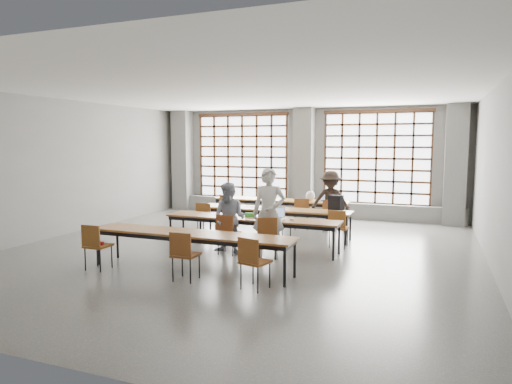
# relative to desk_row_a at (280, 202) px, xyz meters

# --- Properties ---
(floor) EXTENTS (11.00, 11.00, 0.00)m
(floor) POSITION_rel_desk_row_a_xyz_m (0.25, -3.55, -0.66)
(floor) COLOR #51514E
(floor) RESTS_ON ground
(ceiling) EXTENTS (11.00, 11.00, 0.00)m
(ceiling) POSITION_rel_desk_row_a_xyz_m (0.25, -3.55, 2.84)
(ceiling) COLOR silver
(ceiling) RESTS_ON floor
(wall_back) EXTENTS (10.00, 0.00, 10.00)m
(wall_back) POSITION_rel_desk_row_a_xyz_m (0.25, 1.95, 1.09)
(wall_back) COLOR slate
(wall_back) RESTS_ON floor
(wall_front) EXTENTS (10.00, 0.00, 10.00)m
(wall_front) POSITION_rel_desk_row_a_xyz_m (0.25, -9.05, 1.09)
(wall_front) COLOR slate
(wall_front) RESTS_ON floor
(wall_left) EXTENTS (0.00, 11.00, 11.00)m
(wall_left) POSITION_rel_desk_row_a_xyz_m (-4.75, -3.55, 1.09)
(wall_left) COLOR slate
(wall_left) RESTS_ON floor
(wall_right) EXTENTS (0.00, 11.00, 11.00)m
(wall_right) POSITION_rel_desk_row_a_xyz_m (5.25, -3.55, 1.09)
(wall_right) COLOR slate
(wall_right) RESTS_ON floor
(column_left) EXTENTS (0.60, 0.55, 3.50)m
(column_left) POSITION_rel_desk_row_a_xyz_m (-4.25, 1.67, 1.09)
(column_left) COLOR #5B5B58
(column_left) RESTS_ON floor
(column_mid) EXTENTS (0.60, 0.55, 3.50)m
(column_mid) POSITION_rel_desk_row_a_xyz_m (0.25, 1.67, 1.09)
(column_mid) COLOR #5B5B58
(column_mid) RESTS_ON floor
(column_right) EXTENTS (0.60, 0.55, 3.50)m
(column_right) POSITION_rel_desk_row_a_xyz_m (4.75, 1.67, 1.09)
(column_right) COLOR #5B5B58
(column_right) RESTS_ON floor
(window_left) EXTENTS (3.32, 0.12, 3.00)m
(window_left) POSITION_rel_desk_row_a_xyz_m (-2.00, 1.87, 1.24)
(window_left) COLOR white
(window_left) RESTS_ON wall_back
(window_right) EXTENTS (3.32, 0.12, 3.00)m
(window_right) POSITION_rel_desk_row_a_xyz_m (2.50, 1.87, 1.24)
(window_right) COLOR white
(window_right) RESTS_ON wall_back
(sill_ledge) EXTENTS (9.80, 0.35, 0.50)m
(sill_ledge) POSITION_rel_desk_row_a_xyz_m (0.25, 1.75, -0.41)
(sill_ledge) COLOR #5B5B58
(sill_ledge) RESTS_ON floor
(desk_row_a) EXTENTS (4.00, 0.70, 0.73)m
(desk_row_a) POSITION_rel_desk_row_a_xyz_m (0.00, 0.00, 0.00)
(desk_row_a) COLOR brown
(desk_row_a) RESTS_ON floor
(desk_row_b) EXTENTS (4.00, 0.70, 0.73)m
(desk_row_b) POSITION_rel_desk_row_a_xyz_m (0.40, -1.80, 0.00)
(desk_row_b) COLOR brown
(desk_row_b) RESTS_ON floor
(desk_row_c) EXTENTS (4.00, 0.70, 0.73)m
(desk_row_c) POSITION_rel_desk_row_a_xyz_m (0.41, -3.29, 0.00)
(desk_row_c) COLOR brown
(desk_row_c) RESTS_ON floor
(desk_row_d) EXTENTS (4.00, 0.70, 0.73)m
(desk_row_d) POSITION_rel_desk_row_a_xyz_m (0.01, -5.29, 0.00)
(desk_row_d) COLOR brown
(desk_row_d) RESTS_ON floor
(chair_back_left) EXTENTS (0.46, 0.47, 0.88)m
(chair_back_left) POSITION_rel_desk_row_a_xyz_m (-1.41, -0.63, -0.13)
(chair_back_left) COLOR brown
(chair_back_left) RESTS_ON floor
(chair_back_mid) EXTENTS (0.53, 0.53, 0.88)m
(chair_back_mid) POSITION_rel_desk_row_a_xyz_m (0.82, -0.63, -0.13)
(chair_back_mid) COLOR brown
(chair_back_mid) RESTS_ON floor
(chair_back_right) EXTENTS (0.50, 0.51, 0.88)m
(chair_back_right) POSITION_rel_desk_row_a_xyz_m (1.62, -0.63, -0.13)
(chair_back_right) COLOR brown
(chair_back_right) RESTS_ON floor
(chair_mid_left) EXTENTS (0.44, 0.44, 0.88)m
(chair_mid_left) POSITION_rel_desk_row_a_xyz_m (-1.20, -2.43, -0.13)
(chair_mid_left) COLOR brown
(chair_mid_left) RESTS_ON floor
(chair_mid_centre) EXTENTS (0.53, 0.53, 0.88)m
(chair_mid_centre) POSITION_rel_desk_row_a_xyz_m (0.77, -2.43, -0.13)
(chair_mid_centre) COLOR brown
(chair_mid_centre) RESTS_ON floor
(chair_mid_right) EXTENTS (0.44, 0.44, 0.88)m
(chair_mid_right) POSITION_rel_desk_row_a_xyz_m (2.19, -2.43, -0.13)
(chair_mid_right) COLOR brown
(chair_mid_right) RESTS_ON floor
(chair_front_left) EXTENTS (0.42, 0.43, 0.88)m
(chair_front_left) POSITION_rel_desk_row_a_xyz_m (0.11, -3.92, -0.13)
(chair_front_left) COLOR brown
(chair_front_left) RESTS_ON floor
(chair_front_right) EXTENTS (0.52, 0.52, 0.88)m
(chair_front_right) POSITION_rel_desk_row_a_xyz_m (1.04, -3.92, -0.13)
(chair_front_right) COLOR brown
(chair_front_right) RESTS_ON floor
(chair_near_left) EXTENTS (0.43, 0.44, 0.88)m
(chair_near_left) POSITION_rel_desk_row_a_xyz_m (-1.68, -5.91, -0.13)
(chair_near_left) COLOR brown
(chair_near_left) RESTS_ON floor
(chair_near_mid) EXTENTS (0.43, 0.44, 0.88)m
(chair_near_mid) POSITION_rel_desk_row_a_xyz_m (0.22, -5.91, -0.13)
(chair_near_mid) COLOR brown
(chair_near_mid) RESTS_ON floor
(chair_near_right) EXTENTS (0.51, 0.51, 0.88)m
(chair_near_right) POSITION_rel_desk_row_a_xyz_m (1.49, -5.91, -0.13)
(chair_near_right) COLOR brown
(chair_near_right) RESTS_ON floor
(student_male) EXTENTS (0.76, 0.58, 1.88)m
(student_male) POSITION_rel_desk_row_a_xyz_m (1.01, -3.79, 0.27)
(student_male) COLOR silver
(student_male) RESTS_ON floor
(student_female) EXTENTS (0.76, 0.60, 1.54)m
(student_female) POSITION_rel_desk_row_a_xyz_m (0.11, -3.79, 0.11)
(student_female) COLOR #172647
(student_female) RESTS_ON floor
(student_back) EXTENTS (1.15, 0.79, 1.63)m
(student_back) POSITION_rel_desk_row_a_xyz_m (1.60, -0.50, 0.15)
(student_back) COLOR black
(student_back) RESTS_ON floor
(laptop_front) EXTENTS (0.36, 0.31, 0.26)m
(laptop_front) POSITION_rel_desk_row_a_xyz_m (0.96, -3.18, 0.13)
(laptop_front) COLOR #ACACB1
(laptop_front) RESTS_ON desk_row_c
(laptop_back) EXTENTS (0.38, 0.33, 0.26)m
(laptop_back) POSITION_rel_desk_row_a_xyz_m (1.34, 0.11, 0.13)
(laptop_back) COLOR silver
(laptop_back) RESTS_ON desk_row_a
(mouse) EXTENTS (0.11, 0.08, 0.04)m
(mouse) POSITION_rel_desk_row_a_xyz_m (1.36, -3.31, 0.08)
(mouse) COLOR white
(mouse) RESTS_ON desk_row_c
(green_box) EXTENTS (0.26, 0.14, 0.09)m
(green_box) POSITION_rel_desk_row_a_xyz_m (0.36, -3.21, 0.11)
(green_box) COLOR #2E8A2D
(green_box) RESTS_ON desk_row_c
(phone) EXTENTS (0.14, 0.07, 0.01)m
(phone) POSITION_rel_desk_row_a_xyz_m (0.59, -3.39, 0.07)
(phone) COLOR black
(phone) RESTS_ON desk_row_c
(paper_sheet_a) EXTENTS (0.34, 0.28, 0.00)m
(paper_sheet_a) POSITION_rel_desk_row_a_xyz_m (-0.20, -1.75, 0.07)
(paper_sheet_a) COLOR silver
(paper_sheet_a) RESTS_ON desk_row_b
(paper_sheet_b) EXTENTS (0.35, 0.29, 0.00)m
(paper_sheet_b) POSITION_rel_desk_row_a_xyz_m (0.10, -1.85, 0.07)
(paper_sheet_b) COLOR white
(paper_sheet_b) RESTS_ON desk_row_b
(paper_sheet_c) EXTENTS (0.35, 0.31, 0.00)m
(paper_sheet_c) POSITION_rel_desk_row_a_xyz_m (0.50, -1.80, 0.07)
(paper_sheet_c) COLOR silver
(paper_sheet_c) RESTS_ON desk_row_b
(backpack) EXTENTS (0.36, 0.28, 0.40)m
(backpack) POSITION_rel_desk_row_a_xyz_m (2.00, -1.75, 0.27)
(backpack) COLOR black
(backpack) RESTS_ON desk_row_b
(plastic_bag) EXTENTS (0.29, 0.24, 0.29)m
(plastic_bag) POSITION_rel_desk_row_a_xyz_m (0.90, 0.05, 0.21)
(plastic_bag) COLOR silver
(plastic_bag) RESTS_ON desk_row_a
(red_pouch) EXTENTS (0.21, 0.13, 0.06)m
(red_pouch) POSITION_rel_desk_row_a_xyz_m (-1.69, -5.84, -0.16)
(red_pouch) COLOR maroon
(red_pouch) RESTS_ON chair_near_left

